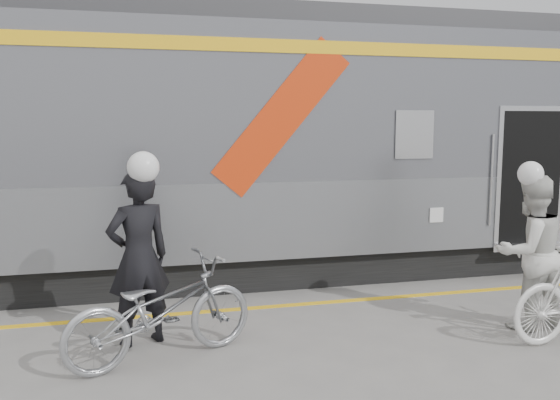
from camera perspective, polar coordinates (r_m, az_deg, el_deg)
name	(u,v)px	position (r m, az deg, el deg)	size (l,w,h in m)	color
ground	(366,368)	(6.18, 8.25, -15.72)	(90.00, 90.00, 0.00)	slate
train	(363,145)	(10.18, 7.96, 5.31)	(24.00, 3.17, 4.10)	black
safety_strip	(304,304)	(8.08, 2.36, -9.97)	(24.00, 0.12, 0.01)	yellow
man	(139,257)	(6.65, -13.46, -5.39)	(0.71, 0.46, 1.94)	black
bicycle_left	(161,310)	(6.23, -11.40, -10.34)	(0.71, 2.03, 1.07)	#9A9DA1
woman	(530,252)	(7.59, 22.91, -4.65)	(0.88, 0.69, 1.82)	silver
helmet_man	(135,153)	(6.49, -13.76, 4.44)	(0.34, 0.34, 0.34)	white
helmet_woman	(535,163)	(7.45, 23.32, 3.30)	(0.29, 0.29, 0.29)	white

